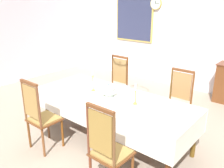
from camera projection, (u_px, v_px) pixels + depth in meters
The scene contains 17 objects.
ground at pixel (107, 144), 3.99m from camera, with size 8.14×6.74×0.04m, color tan.
back_wall at pixel (197, 24), 5.89m from camera, with size 8.14×0.08×3.38m, color silver.
dining_table at pixel (113, 101), 3.87m from camera, with size 2.66×1.02×0.78m.
tablecloth at pixel (113, 102), 3.87m from camera, with size 2.68×1.04×0.37m.
chair_south_a at pixel (40, 115), 3.65m from camera, with size 0.44×0.42×1.16m.
chair_north_a at pixel (116, 84), 4.98m from camera, with size 0.44×0.42×1.17m.
chair_south_b at pixel (108, 148), 2.82m from camera, with size 0.44×0.42×1.18m.
chair_north_b at pixel (177, 102), 4.15m from camera, with size 0.44×0.42×1.14m.
soup_tureen at pixel (109, 90), 3.86m from camera, with size 0.25×0.25×0.21m.
candlestick_west at pixel (93, 82), 4.05m from camera, with size 0.07×0.07×0.38m.
candlestick_east at pixel (135, 96), 3.54m from camera, with size 0.07×0.07×0.32m.
bowl_near_left at pixel (124, 88), 4.17m from camera, with size 0.19×0.19×0.04m.
bowl_near_right at pixel (92, 80), 4.60m from camera, with size 0.17×0.17×0.04m.
spoon_primary at pixel (119, 87), 4.28m from camera, with size 0.06×0.17×0.01m.
spoon_secondary at pixel (89, 79), 4.69m from camera, with size 0.05×0.18×0.01m.
mounted_clock at pixel (156, 3), 6.38m from camera, with size 0.32×0.06×0.32m.
framed_painting at pixel (134, 19), 6.97m from camera, with size 1.27×0.05×1.24m.
Camera 1 is at (2.28, -2.58, 2.25)m, focal length 38.44 mm.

